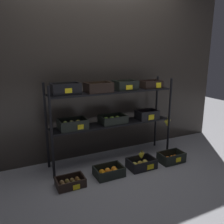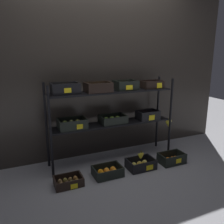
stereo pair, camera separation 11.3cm
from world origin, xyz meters
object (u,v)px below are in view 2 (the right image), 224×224
(crate_ground_kiwi, at_px, (69,182))
(crate_ground_tangerine, at_px, (171,159))
(display_rack, at_px, (110,106))
(banana_bunch_loose, at_px, (141,156))
(crate_ground_orange, at_px, (108,172))
(crate_ground_apple_gold, at_px, (141,165))

(crate_ground_kiwi, distance_m, crate_ground_tangerine, 1.43)
(display_rack, height_order, crate_ground_kiwi, display_rack)
(display_rack, bearing_deg, banana_bunch_loose, -55.26)
(crate_ground_kiwi, bearing_deg, crate_ground_orange, 2.37)
(banana_bunch_loose, bearing_deg, crate_ground_tangerine, -4.55)
(crate_ground_orange, bearing_deg, crate_ground_kiwi, -177.63)
(crate_ground_tangerine, bearing_deg, banana_bunch_loose, 175.45)
(crate_ground_tangerine, bearing_deg, crate_ground_apple_gold, 176.07)
(banana_bunch_loose, bearing_deg, display_rack, 124.74)
(display_rack, height_order, crate_ground_tangerine, display_rack)
(crate_ground_apple_gold, bearing_deg, crate_ground_orange, 179.62)
(crate_ground_orange, bearing_deg, crate_ground_tangerine, -2.15)
(crate_ground_orange, xyz_separation_m, crate_ground_tangerine, (0.94, -0.04, 0.00))
(crate_ground_apple_gold, bearing_deg, crate_ground_tangerine, -3.93)
(display_rack, relative_size, banana_bunch_loose, 15.88)
(display_rack, distance_m, crate_ground_kiwi, 1.09)
(crate_ground_orange, xyz_separation_m, crate_ground_apple_gold, (0.47, -0.00, 0.00))
(display_rack, xyz_separation_m, crate_ground_orange, (-0.20, -0.39, -0.73))
(crate_ground_apple_gold, xyz_separation_m, banana_bunch_loose, (-0.00, 0.01, 0.13))
(crate_ground_tangerine, relative_size, banana_bunch_loose, 3.02)
(crate_ground_orange, bearing_deg, banana_bunch_loose, 0.24)
(crate_ground_orange, height_order, crate_ground_tangerine, crate_ground_tangerine)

